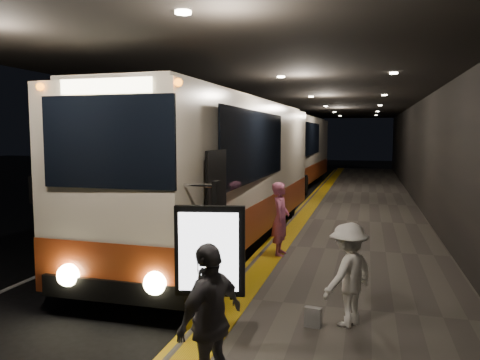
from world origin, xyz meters
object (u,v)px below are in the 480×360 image
at_px(coach_main, 225,176).
at_px(info_sign, 210,254).
at_px(coach_second, 293,154).
at_px(bag_polka, 313,317).
at_px(passenger_boarding, 281,219).
at_px(passenger_waiting_grey, 211,320).
at_px(passenger_waiting_white, 348,274).
at_px(stanchion_post, 231,271).

relative_size(coach_main, info_sign, 6.40).
relative_size(coach_main, coach_second, 1.00).
bearing_deg(bag_polka, coach_main, 118.71).
height_order(passenger_boarding, passenger_waiting_grey, passenger_boarding).
xyz_separation_m(passenger_waiting_white, passenger_waiting_grey, (-1.38, -2.39, 0.08)).
xyz_separation_m(coach_second, stanchion_post, (1.95, -19.45, -1.23)).
height_order(coach_second, passenger_boarding, coach_second).
distance_m(passenger_boarding, bag_polka, 4.31).
bearing_deg(coach_second, passenger_waiting_grey, -81.96).
distance_m(coach_main, passenger_boarding, 2.67).
distance_m(passenger_waiting_white, stanchion_post, 2.10).
xyz_separation_m(coach_main, info_sign, (1.90, -6.87, -0.39)).
bearing_deg(bag_polka, stanchion_post, 152.73).
xyz_separation_m(passenger_waiting_white, stanchion_post, (-2.01, 0.55, -0.27)).
distance_m(passenger_boarding, passenger_waiting_white, 4.20).
bearing_deg(info_sign, coach_second, 84.91).
bearing_deg(bag_polka, passenger_waiting_white, 25.11).
distance_m(passenger_boarding, stanchion_post, 3.31).
height_order(passenger_waiting_grey, info_sign, info_sign).
distance_m(passenger_waiting_grey, info_sign, 1.17).
bearing_deg(passenger_waiting_grey, stanchion_post, -147.19).
bearing_deg(passenger_boarding, passenger_waiting_white, -157.64).
bearing_deg(bag_polka, info_sign, -137.51).
xyz_separation_m(coach_second, bag_polka, (3.47, -20.23, -1.60)).
xyz_separation_m(coach_second, passenger_waiting_grey, (2.58, -22.39, -0.88)).
bearing_deg(passenger_boarding, passenger_waiting_grey, -178.81).
height_order(coach_second, passenger_waiting_white, coach_second).
xyz_separation_m(passenger_waiting_white, bag_polka, (-0.50, -0.23, -0.64)).
distance_m(bag_polka, info_sign, 2.06).
bearing_deg(passenger_waiting_grey, coach_main, -143.29).
height_order(passenger_boarding, stanchion_post, passenger_boarding).
relative_size(passenger_boarding, passenger_waiting_white, 1.12).
distance_m(coach_second, stanchion_post, 19.59).
bearing_deg(bag_polka, coach_second, 99.73).
xyz_separation_m(passenger_boarding, info_sign, (-0.00, -5.20, 0.45)).
distance_m(passenger_waiting_grey, stanchion_post, 3.02).
bearing_deg(passenger_boarding, coach_main, 46.50).
bearing_deg(passenger_waiting_white, stanchion_post, -70.67).
distance_m(coach_second, passenger_boarding, 16.35).
bearing_deg(passenger_waiting_white, info_sign, -17.16).
relative_size(passenger_boarding, bag_polka, 5.80).
bearing_deg(stanchion_post, coach_main, 108.17).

